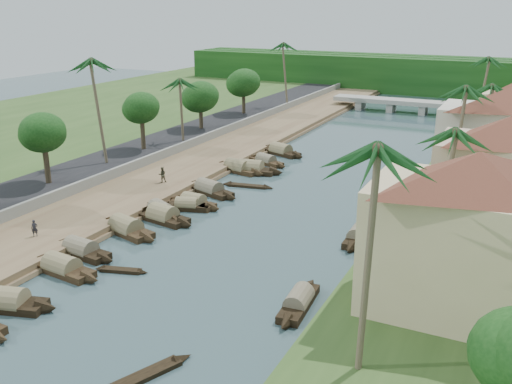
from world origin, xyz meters
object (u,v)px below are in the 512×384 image
at_px(building_near, 470,232).
at_px(person_near, 35,228).
at_px(bridge, 407,104).
at_px(sampan_1, 8,303).

distance_m(building_near, person_near, 34.49).
bearing_deg(bridge, sampan_1, -95.75).
xyz_separation_m(building_near, person_near, (-34.05, -2.56, -4.86)).
xyz_separation_m(building_near, sampan_1, (-27.58, -11.26, -5.97)).
height_order(sampan_1, person_near, person_near).
height_order(bridge, person_near, bridge).
relative_size(bridge, building_near, 1.89).
xyz_separation_m(sampan_1, person_near, (-6.46, 8.69, 1.11)).
bearing_deg(sampan_1, person_near, 110.31).
relative_size(building_near, sampan_1, 1.98).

